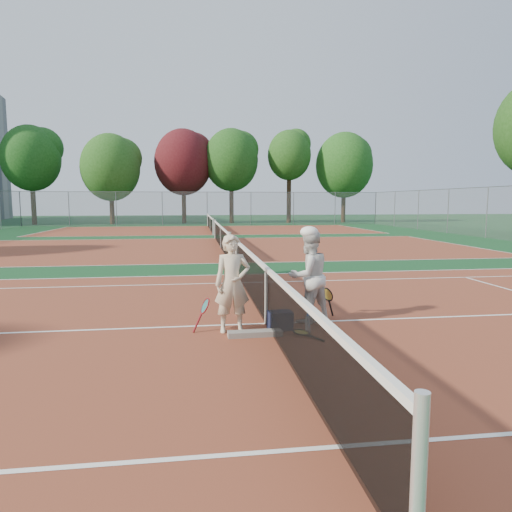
{
  "coord_description": "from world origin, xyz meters",
  "views": [
    {
      "loc": [
        -1.25,
        -7.76,
        2.15
      ],
      "look_at": [
        0.0,
        1.33,
        1.05
      ],
      "focal_mm": 32.0,
      "sensor_mm": 36.0,
      "label": 1
    }
  ],
  "objects_px": {
    "racket_black_held": "(327,303)",
    "water_bottle": "(308,325)",
    "racket_spare": "(301,333)",
    "sports_bag_purple": "(280,319)",
    "sports_bag_navy": "(280,320)",
    "net_main": "(266,295)",
    "racket_red": "(205,315)",
    "player_a": "(232,284)",
    "player_b": "(309,276)"
  },
  "relations": [
    {
      "from": "net_main",
      "to": "racket_red",
      "type": "bearing_deg",
      "value": -163.19
    },
    {
      "from": "player_b",
      "to": "racket_red",
      "type": "distance_m",
      "value": 1.97
    },
    {
      "from": "racket_black_held",
      "to": "water_bottle",
      "type": "distance_m",
      "value": 1.16
    },
    {
      "from": "net_main",
      "to": "player_a",
      "type": "distance_m",
      "value": 0.81
    },
    {
      "from": "sports_bag_navy",
      "to": "water_bottle",
      "type": "xyz_separation_m",
      "value": [
        0.4,
        -0.3,
        -0.01
      ]
    },
    {
      "from": "net_main",
      "to": "racket_red",
      "type": "xyz_separation_m",
      "value": [
        -1.08,
        -0.33,
        -0.23
      ]
    },
    {
      "from": "player_b",
      "to": "racket_red",
      "type": "relative_size",
      "value": 3.0
    },
    {
      "from": "player_a",
      "to": "racket_red",
      "type": "xyz_separation_m",
      "value": [
        -0.45,
        0.08,
        -0.53
      ]
    },
    {
      "from": "sports_bag_purple",
      "to": "player_b",
      "type": "bearing_deg",
      "value": 22.06
    },
    {
      "from": "racket_spare",
      "to": "sports_bag_navy",
      "type": "bearing_deg",
      "value": 2.24
    },
    {
      "from": "racket_spare",
      "to": "sports_bag_purple",
      "type": "bearing_deg",
      "value": -11.47
    },
    {
      "from": "sports_bag_purple",
      "to": "racket_spare",
      "type": "bearing_deg",
      "value": -67.54
    },
    {
      "from": "racket_black_held",
      "to": "sports_bag_purple",
      "type": "distance_m",
      "value": 1.1
    },
    {
      "from": "player_a",
      "to": "racket_spare",
      "type": "height_order",
      "value": "player_a"
    },
    {
      "from": "player_b",
      "to": "sports_bag_purple",
      "type": "xyz_separation_m",
      "value": [
        -0.57,
        -0.23,
        -0.7
      ]
    },
    {
      "from": "sports_bag_purple",
      "to": "racket_black_held",
      "type": "bearing_deg",
      "value": 24.77
    },
    {
      "from": "player_b",
      "to": "sports_bag_purple",
      "type": "distance_m",
      "value": 0.93
    },
    {
      "from": "player_a",
      "to": "sports_bag_purple",
      "type": "distance_m",
      "value": 1.1
    },
    {
      "from": "player_b",
      "to": "racket_spare",
      "type": "relative_size",
      "value": 2.76
    },
    {
      "from": "sports_bag_navy",
      "to": "water_bottle",
      "type": "bearing_deg",
      "value": -37.11
    },
    {
      "from": "sports_bag_navy",
      "to": "racket_black_held",
      "type": "bearing_deg",
      "value": 33.24
    },
    {
      "from": "sports_bag_purple",
      "to": "net_main",
      "type": "bearing_deg",
      "value": 137.86
    },
    {
      "from": "player_a",
      "to": "racket_red",
      "type": "bearing_deg",
      "value": 166.78
    },
    {
      "from": "player_a",
      "to": "sports_bag_purple",
      "type": "xyz_separation_m",
      "value": [
        0.83,
        0.22,
        -0.68
      ]
    },
    {
      "from": "player_a",
      "to": "racket_spare",
      "type": "relative_size",
      "value": 2.69
    },
    {
      "from": "player_a",
      "to": "sports_bag_purple",
      "type": "relative_size",
      "value": 5.27
    },
    {
      "from": "racket_spare",
      "to": "player_a",
      "type": "bearing_deg",
      "value": 36.84
    },
    {
      "from": "net_main",
      "to": "water_bottle",
      "type": "xyz_separation_m",
      "value": [
        0.57,
        -0.7,
        -0.36
      ]
    },
    {
      "from": "player_a",
      "to": "racket_spare",
      "type": "bearing_deg",
      "value": -22.74
    },
    {
      "from": "player_b",
      "to": "racket_black_held",
      "type": "bearing_deg",
      "value": -172.86
    },
    {
      "from": "racket_spare",
      "to": "sports_bag_navy",
      "type": "xyz_separation_m",
      "value": [
        -0.28,
        0.38,
        0.12
      ]
    },
    {
      "from": "player_a",
      "to": "water_bottle",
      "type": "bearing_deg",
      "value": -17.43
    },
    {
      "from": "sports_bag_purple",
      "to": "racket_red",
      "type": "bearing_deg",
      "value": -173.71
    },
    {
      "from": "racket_red",
      "to": "net_main",
      "type": "bearing_deg",
      "value": -0.31
    },
    {
      "from": "player_a",
      "to": "player_b",
      "type": "relative_size",
      "value": 0.98
    },
    {
      "from": "water_bottle",
      "to": "player_b",
      "type": "bearing_deg",
      "value": 75.22
    },
    {
      "from": "racket_spare",
      "to": "player_b",
      "type": "bearing_deg",
      "value": -55.07
    },
    {
      "from": "player_b",
      "to": "water_bottle",
      "type": "relative_size",
      "value": 5.52
    },
    {
      "from": "net_main",
      "to": "water_bottle",
      "type": "height_order",
      "value": "net_main"
    },
    {
      "from": "racket_black_held",
      "to": "water_bottle",
      "type": "height_order",
      "value": "racket_black_held"
    },
    {
      "from": "player_b",
      "to": "water_bottle",
      "type": "height_order",
      "value": "player_b"
    },
    {
      "from": "player_b",
      "to": "player_a",
      "type": "bearing_deg",
      "value": -3.32
    },
    {
      "from": "net_main",
      "to": "racket_black_held",
      "type": "distance_m",
      "value": 1.24
    },
    {
      "from": "racket_red",
      "to": "racket_spare",
      "type": "distance_m",
      "value": 1.62
    },
    {
      "from": "racket_red",
      "to": "player_a",
      "type": "bearing_deg",
      "value": -26.83
    },
    {
      "from": "player_a",
      "to": "sports_bag_navy",
      "type": "xyz_separation_m",
      "value": [
        0.8,
        0.01,
        -0.65
      ]
    },
    {
      "from": "player_b",
      "to": "racket_black_held",
      "type": "height_order",
      "value": "player_b"
    },
    {
      "from": "net_main",
      "to": "player_a",
      "type": "bearing_deg",
      "value": -147.3
    },
    {
      "from": "racket_black_held",
      "to": "water_bottle",
      "type": "bearing_deg",
      "value": 20.69
    },
    {
      "from": "racket_red",
      "to": "sports_bag_navy",
      "type": "xyz_separation_m",
      "value": [
        1.25,
        -0.07,
        -0.12
      ]
    }
  ]
}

